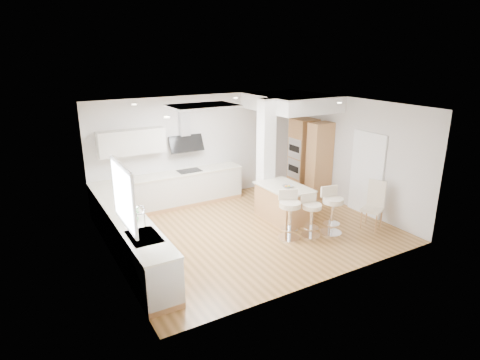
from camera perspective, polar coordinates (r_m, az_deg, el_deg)
ground at (r=9.20m, az=1.35°, el=-7.03°), size 6.00×6.00×0.00m
ceiling at (r=9.20m, az=1.35°, el=-7.03°), size 6.00×5.00×0.02m
wall_back at (r=10.85m, az=-5.52°, el=4.60°), size 6.00×0.04×2.80m
wall_left at (r=7.65m, az=-18.13°, el=-1.91°), size 0.04×5.00×2.80m
wall_right at (r=10.54m, az=15.49°, el=3.63°), size 0.04×5.00×2.80m
skylight at (r=8.58m, az=-5.24°, el=10.40°), size 4.10×2.10×0.06m
window_left at (r=6.73m, az=-16.30°, el=-1.76°), size 0.06×1.28×1.07m
doorway_right at (r=10.23m, az=17.57°, el=0.69°), size 0.05×1.00×2.10m
counter_left at (r=8.27m, az=-15.82°, el=-7.25°), size 0.63×4.50×1.35m
counter_back at (r=10.45m, az=-9.32°, el=-0.08°), size 3.62×0.63×2.50m
pillar at (r=10.03m, az=3.70°, el=3.54°), size 0.35×0.35×2.80m
soffit at (r=10.77m, az=7.22°, el=10.93°), size 1.78×2.20×0.40m
oven_column at (r=11.28m, az=9.78°, el=3.10°), size 0.63×1.21×2.10m
peninsula at (r=9.68m, az=6.21°, el=-3.17°), size 0.92×1.37×0.89m
bar_stool_a at (r=8.63m, az=7.06°, el=-4.58°), size 0.62×0.62×1.07m
bar_stool_b at (r=8.82m, az=10.09°, el=-4.66°), size 0.48×0.48×0.95m
bar_stool_c at (r=9.02m, az=12.95°, el=-3.91°), size 0.54×0.54×1.06m
dining_chair at (r=9.63m, az=18.56°, el=-3.06°), size 0.56×0.56×1.10m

